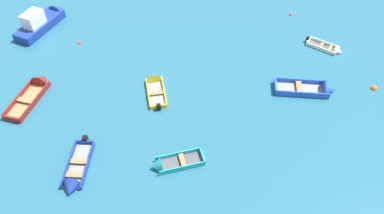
{
  "coord_description": "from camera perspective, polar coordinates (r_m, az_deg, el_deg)",
  "views": [
    {
      "loc": [
        -0.84,
        1.04,
        18.7
      ],
      "look_at": [
        0.0,
        18.5,
        0.15
      ],
      "focal_mm": 35.5,
      "sensor_mm": 36.0,
      "label": 1
    }
  ],
  "objects": [
    {
      "name": "rowboat_yellow_midfield_left",
      "position": [
        27.23,
        -5.62,
        3.48
      ],
      "size": [
        1.56,
        3.53,
        1.07
      ],
      "color": "gray",
      "rests_on": "ground_plane"
    },
    {
      "name": "rowboat_white_back_row_center",
      "position": [
        32.07,
        20.16,
        8.17
      ],
      "size": [
        2.73,
        2.39,
        0.86
      ],
      "color": "#4C4C51",
      "rests_on": "ground_plane"
    },
    {
      "name": "rowboat_blue_midfield_right",
      "position": [
        28.03,
        18.31,
        2.56
      ],
      "size": [
        4.37,
        1.93,
        1.28
      ],
      "color": "gray",
      "rests_on": "ground_plane"
    },
    {
      "name": "rowboat_maroon_distant_center",
      "position": [
        28.87,
        -22.34,
        2.64
      ],
      "size": [
        2.58,
        4.53,
        1.24
      ],
      "color": "#99754C",
      "rests_on": "ground_plane"
    },
    {
      "name": "mooring_buoy_midfield",
      "position": [
        29.89,
        25.66,
        2.5
      ],
      "size": [
        0.47,
        0.47,
        0.47
      ],
      "primitive_type": "sphere",
      "color": "orange",
      "rests_on": "ground_plane"
    },
    {
      "name": "mooring_buoy_trailing",
      "position": [
        35.38,
        14.62,
        13.24
      ],
      "size": [
        0.28,
        0.28,
        0.28
      ],
      "primitive_type": "sphere",
      "color": "red",
      "rests_on": "ground_plane"
    },
    {
      "name": "motor_launch_deep_blue_back_row_left",
      "position": [
        34.84,
        -21.6,
        11.95
      ],
      "size": [
        3.69,
        5.31,
        2.09
      ],
      "color": "navy",
      "rests_on": "ground_plane"
    },
    {
      "name": "rowboat_deep_blue_near_right",
      "position": [
        23.04,
        -17.24,
        -10.02
      ],
      "size": [
        1.51,
        3.99,
        1.06
      ],
      "color": "gray",
      "rests_on": "ground_plane"
    },
    {
      "name": "mooring_buoy_near_foreground",
      "position": [
        32.27,
        -16.51,
        9.18
      ],
      "size": [
        0.32,
        0.32,
        0.32
      ],
      "primitive_type": "sphere",
      "color": "red",
      "rests_on": "ground_plane"
    },
    {
      "name": "rowboat_turquoise_center",
      "position": [
        22.59,
        -3.81,
        -8.59
      ],
      "size": [
        3.34,
        1.71,
        1.0
      ],
      "color": "#4C4C51",
      "rests_on": "ground_plane"
    }
  ]
}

